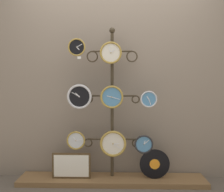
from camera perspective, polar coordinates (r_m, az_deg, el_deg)
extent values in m
cube|color=gray|center=(3.26, 0.11, 6.78)|extent=(4.40, 0.04, 2.80)
cube|color=brown|center=(3.26, -0.01, -17.82)|extent=(2.20, 0.36, 0.06)
cylinder|color=#382D1E|center=(3.32, 0.03, -17.76)|extent=(0.34, 0.34, 0.02)
cylinder|color=#382D1E|center=(3.11, 0.03, -2.50)|extent=(0.04, 0.04, 1.74)
sphere|color=#382D1E|center=(3.14, 0.03, 14.09)|extent=(0.07, 0.07, 0.07)
cylinder|color=#382D1E|center=(3.11, -2.14, 9.68)|extent=(0.23, 0.02, 0.02)
torus|color=#382D1E|center=(3.12, -4.29, 8.57)|extent=(0.14, 0.02, 0.14)
cylinder|color=#382D1E|center=(3.11, 2.20, 9.70)|extent=(0.23, 0.02, 0.02)
torus|color=#382D1E|center=(3.11, 4.37, 8.59)|extent=(0.14, 0.02, 0.14)
cylinder|color=#382D1E|center=(3.10, -2.54, 0.06)|extent=(0.28, 0.02, 0.02)
torus|color=#382D1E|center=(3.12, -5.10, -0.69)|extent=(0.10, 0.02, 0.10)
cylinder|color=#382D1E|center=(3.10, 2.60, 0.05)|extent=(0.28, 0.02, 0.02)
torus|color=#382D1E|center=(3.11, 5.17, -0.72)|extent=(0.10, 0.02, 0.10)
cylinder|color=#382D1E|center=(3.18, -2.61, -9.35)|extent=(0.29, 0.02, 0.02)
torus|color=#382D1E|center=(3.20, -5.21, -10.10)|extent=(0.11, 0.02, 0.11)
cylinder|color=#382D1E|center=(3.17, 2.66, -9.39)|extent=(0.29, 0.02, 0.02)
torus|color=#382D1E|center=(3.19, 5.29, -10.17)|extent=(0.11, 0.02, 0.11)
cylinder|color=black|center=(3.07, -7.67, 10.46)|extent=(0.18, 0.02, 0.18)
torus|color=#A58438|center=(3.05, -7.71, 10.50)|extent=(0.20, 0.02, 0.20)
cylinder|color=#A58438|center=(3.05, -7.71, 10.50)|extent=(0.01, 0.01, 0.01)
cube|color=silver|center=(3.05, -7.42, 10.22)|extent=(0.04, 0.00, 0.04)
cube|color=silver|center=(3.05, -7.12, 10.83)|extent=(0.07, 0.00, 0.04)
cylinder|color=silver|center=(3.02, -0.25, 9.38)|extent=(0.23, 0.02, 0.23)
torus|color=#A58438|center=(3.01, -0.26, 9.41)|extent=(0.25, 0.02, 0.25)
cylinder|color=#A58438|center=(3.01, -0.26, 9.41)|extent=(0.01, 0.01, 0.01)
cube|color=silver|center=(3.01, 0.14, 9.75)|extent=(0.05, 0.00, 0.04)
cube|color=silver|center=(3.01, -0.52, 10.22)|extent=(0.03, 0.00, 0.09)
cylinder|color=black|center=(3.03, -7.08, -0.12)|extent=(0.26, 0.02, 0.26)
torus|color=silver|center=(3.01, -7.13, -0.14)|extent=(0.28, 0.03, 0.28)
cylinder|color=silver|center=(3.01, -7.13, -0.14)|extent=(0.02, 0.01, 0.02)
cube|color=silver|center=(3.01, -7.56, 0.26)|extent=(0.05, 0.00, 0.05)
cube|color=silver|center=(3.02, -7.95, 0.34)|extent=(0.09, 0.00, 0.06)
cylinder|color=#4C84B2|center=(2.99, -0.05, -0.22)|extent=(0.24, 0.02, 0.24)
torus|color=#A58438|center=(2.98, -0.05, -0.24)|extent=(0.26, 0.02, 0.26)
cylinder|color=#A58438|center=(2.98, -0.05, -0.24)|extent=(0.01, 0.01, 0.01)
cube|color=silver|center=(2.98, -0.59, -0.10)|extent=(0.06, 0.00, 0.02)
cube|color=silver|center=(2.98, 0.81, -0.48)|extent=(0.09, 0.00, 0.03)
cylinder|color=#4C84B2|center=(3.02, 8.00, -0.67)|extent=(0.17, 0.02, 0.17)
torus|color=silver|center=(3.01, 8.03, -0.69)|extent=(0.19, 0.02, 0.19)
cylinder|color=silver|center=(3.01, 8.03, -0.69)|extent=(0.01, 0.01, 0.01)
cube|color=silver|center=(3.01, 7.80, -0.37)|extent=(0.03, 0.00, 0.04)
cube|color=silver|center=(3.01, 8.23, -1.31)|extent=(0.03, 0.00, 0.07)
cylinder|color=silver|center=(3.15, -7.84, -9.52)|extent=(0.20, 0.02, 0.20)
torus|color=#A58438|center=(3.13, -7.88, -9.58)|extent=(0.22, 0.02, 0.22)
cylinder|color=#A58438|center=(3.13, -7.88, -9.58)|extent=(0.01, 0.01, 0.01)
cube|color=silver|center=(3.13, -8.14, -9.22)|extent=(0.03, 0.00, 0.05)
cube|color=silver|center=(3.12, -7.18, -9.49)|extent=(0.08, 0.00, 0.02)
cylinder|color=silver|center=(3.09, 0.25, -10.30)|extent=(0.28, 0.02, 0.28)
torus|color=#A58438|center=(3.08, 0.24, -10.37)|extent=(0.31, 0.03, 0.31)
cylinder|color=#A58438|center=(3.08, 0.24, -10.36)|extent=(0.02, 0.01, 0.02)
cube|color=silver|center=(3.07, 0.88, -10.37)|extent=(0.07, 0.00, 0.01)
cube|color=silver|center=(3.08, 1.12, -10.90)|extent=(0.10, 0.00, 0.06)
cylinder|color=#4C84B2|center=(3.13, 6.93, -10.35)|extent=(0.20, 0.02, 0.20)
torus|color=#262628|center=(3.11, 6.96, -10.41)|extent=(0.22, 0.02, 0.22)
cylinder|color=#262628|center=(3.11, 6.96, -10.41)|extent=(0.01, 0.01, 0.01)
cube|color=silver|center=(3.11, 7.10, -10.01)|extent=(0.02, 0.00, 0.05)
cube|color=silver|center=(3.11, 7.50, -9.94)|extent=(0.06, 0.00, 0.06)
cylinder|color=black|center=(3.19, 9.27, -14.42)|extent=(0.35, 0.01, 0.35)
cylinder|color=orange|center=(3.19, 9.29, -14.44)|extent=(0.12, 0.00, 0.12)
cube|color=#4C381E|center=(3.21, -8.84, -14.76)|extent=(0.45, 0.02, 0.30)
cube|color=white|center=(3.20, -8.87, -14.82)|extent=(0.41, 0.00, 0.26)
cube|color=white|center=(3.04, -7.16, 8.29)|extent=(0.04, 0.00, 0.03)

